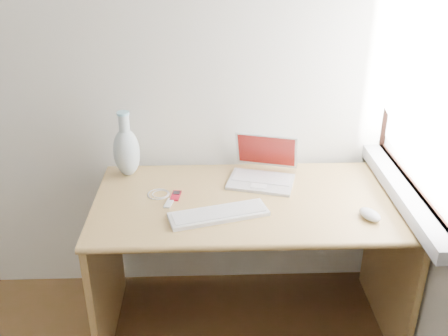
{
  "coord_description": "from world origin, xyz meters",
  "views": [
    {
      "loc": [
        0.84,
        -0.58,
        1.86
      ],
      "look_at": [
        0.91,
        1.35,
        0.9
      ],
      "focal_mm": 40.0,
      "sensor_mm": 36.0,
      "label": 1
    }
  ],
  "objects_px": {
    "external_keyboard": "(219,214)",
    "vase": "(126,150)",
    "desk": "(249,228)",
    "laptop": "(260,170)"
  },
  "relations": [
    {
      "from": "desk",
      "to": "laptop",
      "type": "bearing_deg",
      "value": 60.5
    },
    {
      "from": "desk",
      "to": "external_keyboard",
      "type": "distance_m",
      "value": 0.35
    },
    {
      "from": "laptop",
      "to": "vase",
      "type": "bearing_deg",
      "value": -170.36
    },
    {
      "from": "desk",
      "to": "external_keyboard",
      "type": "bearing_deg",
      "value": -123.34
    },
    {
      "from": "desk",
      "to": "vase",
      "type": "xyz_separation_m",
      "value": [
        -0.58,
        0.17,
        0.34
      ]
    },
    {
      "from": "desk",
      "to": "laptop",
      "type": "height_order",
      "value": "laptop"
    },
    {
      "from": "external_keyboard",
      "to": "vase",
      "type": "bearing_deg",
      "value": 122.13
    },
    {
      "from": "desk",
      "to": "external_keyboard",
      "type": "xyz_separation_m",
      "value": [
        -0.15,
        -0.23,
        0.22
      ]
    },
    {
      "from": "external_keyboard",
      "to": "desk",
      "type": "bearing_deg",
      "value": 41.32
    },
    {
      "from": "laptop",
      "to": "desk",
      "type": "bearing_deg",
      "value": -103.74
    }
  ]
}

